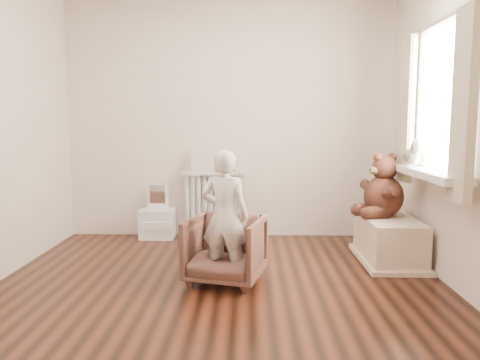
{
  "coord_description": "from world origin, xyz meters",
  "views": [
    {
      "loc": [
        0.23,
        -3.43,
        1.28
      ],
      "look_at": [
        0.15,
        0.45,
        0.8
      ],
      "focal_mm": 35.0,
      "sensor_mm": 36.0,
      "label": 1
    }
  ],
  "objects_px": {
    "radiator": "(214,203)",
    "teddy_bear": "(384,188)",
    "child": "(225,216)",
    "toy_bench": "(389,240)",
    "armchair": "(225,249)",
    "toy_vanity": "(157,214)",
    "plush_cat": "(413,155)"
  },
  "relations": [
    {
      "from": "radiator",
      "to": "teddy_bear",
      "type": "bearing_deg",
      "value": -25.41
    },
    {
      "from": "child",
      "to": "toy_bench",
      "type": "xyz_separation_m",
      "value": [
        1.48,
        0.65,
        -0.35
      ]
    },
    {
      "from": "toy_bench",
      "to": "teddy_bear",
      "type": "xyz_separation_m",
      "value": [
        -0.04,
        0.08,
        0.47
      ]
    },
    {
      "from": "armchair",
      "to": "toy_vanity",
      "type": "bearing_deg",
      "value": 134.65
    },
    {
      "from": "radiator",
      "to": "armchair",
      "type": "relative_size",
      "value": 1.25
    },
    {
      "from": "child",
      "to": "teddy_bear",
      "type": "xyz_separation_m",
      "value": [
        1.44,
        0.73,
        0.12
      ]
    },
    {
      "from": "child",
      "to": "radiator",
      "type": "bearing_deg",
      "value": -67.69
    },
    {
      "from": "toy_vanity",
      "to": "toy_bench",
      "type": "xyz_separation_m",
      "value": [
        2.31,
        -0.84,
        -0.08
      ]
    },
    {
      "from": "armchair",
      "to": "plush_cat",
      "type": "bearing_deg",
      "value": 30.1
    },
    {
      "from": "teddy_bear",
      "to": "plush_cat",
      "type": "distance_m",
      "value": 0.44
    },
    {
      "from": "radiator",
      "to": "child",
      "type": "distance_m",
      "value": 1.53
    },
    {
      "from": "teddy_bear",
      "to": "plush_cat",
      "type": "height_order",
      "value": "plush_cat"
    },
    {
      "from": "toy_bench",
      "to": "plush_cat",
      "type": "height_order",
      "value": "plush_cat"
    },
    {
      "from": "toy_bench",
      "to": "plush_cat",
      "type": "xyz_separation_m",
      "value": [
        0.14,
        -0.14,
        0.8
      ]
    },
    {
      "from": "toy_bench",
      "to": "plush_cat",
      "type": "relative_size",
      "value": 3.14
    },
    {
      "from": "toy_bench",
      "to": "plush_cat",
      "type": "bearing_deg",
      "value": -45.9
    },
    {
      "from": "plush_cat",
      "to": "toy_vanity",
      "type": "bearing_deg",
      "value": 155.08
    },
    {
      "from": "toy_vanity",
      "to": "child",
      "type": "bearing_deg",
      "value": -60.69
    },
    {
      "from": "armchair",
      "to": "plush_cat",
      "type": "height_order",
      "value": "plush_cat"
    },
    {
      "from": "radiator",
      "to": "toy_vanity",
      "type": "bearing_deg",
      "value": -177.25
    },
    {
      "from": "radiator",
      "to": "toy_bench",
      "type": "distance_m",
      "value": 1.91
    },
    {
      "from": "child",
      "to": "toy_vanity",
      "type": "bearing_deg",
      "value": -46.2
    },
    {
      "from": "radiator",
      "to": "child",
      "type": "relative_size",
      "value": 0.7
    },
    {
      "from": "radiator",
      "to": "teddy_bear",
      "type": "distance_m",
      "value": 1.85
    },
    {
      "from": "toy_bench",
      "to": "teddy_bear",
      "type": "height_order",
      "value": "teddy_bear"
    },
    {
      "from": "armchair",
      "to": "teddy_bear",
      "type": "xyz_separation_m",
      "value": [
        1.44,
        0.68,
        0.4
      ]
    },
    {
      "from": "child",
      "to": "plush_cat",
      "type": "relative_size",
      "value": 3.8
    },
    {
      "from": "toy_vanity",
      "to": "child",
      "type": "height_order",
      "value": "child"
    },
    {
      "from": "toy_vanity",
      "to": "plush_cat",
      "type": "distance_m",
      "value": 2.74
    },
    {
      "from": "toy_vanity",
      "to": "armchair",
      "type": "distance_m",
      "value": 1.66
    },
    {
      "from": "radiator",
      "to": "toy_bench",
      "type": "relative_size",
      "value": 0.84
    },
    {
      "from": "teddy_bear",
      "to": "radiator",
      "type": "bearing_deg",
      "value": 137.54
    }
  ]
}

